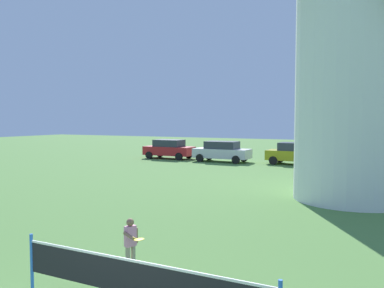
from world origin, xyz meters
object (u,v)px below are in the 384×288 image
tennis_net (135,279)px  parked_car_red (169,149)px  parked_car_mustard (295,153)px  parked_car_black (363,157)px  player_far (131,241)px  windmill (356,15)px  parked_car_silver (222,151)px

tennis_net → parked_car_red: 26.12m
parked_car_mustard → parked_car_black: (4.48, -0.78, 0.00)m
player_far → parked_car_black: size_ratio=0.26×
parked_car_red → parked_car_mustard: (10.19, 0.33, -0.00)m
tennis_net → player_far: bearing=127.2°
windmill → tennis_net: windmill is taller
tennis_net → parked_car_silver: bearing=109.1°
windmill → parked_car_mustard: (-4.66, 11.48, -6.43)m
parked_car_red → parked_car_silver: (4.81, -0.32, 0.00)m
windmill → player_far: (-3.59, -9.96, -6.62)m
parked_car_red → parked_car_mustard: same height
windmill → parked_car_silver: bearing=132.8°
windmill → parked_car_black: 12.49m
tennis_net → player_far: tennis_net is taller
parked_car_mustard → parked_car_black: bearing=-9.8°
windmill → parked_car_silver: size_ratio=3.46×
windmill → parked_car_silver: (-10.04, 10.84, -6.43)m
player_far → parked_car_silver: (-6.46, 20.80, 0.19)m
windmill → parked_car_red: windmill is taller
player_far → parked_car_red: (-11.27, 21.11, 0.19)m
parked_car_silver → parked_car_black: 9.86m
tennis_net → player_far: (-1.34, 1.76, -0.06)m
windmill → parked_car_mustard: 13.96m
parked_car_silver → parked_car_black: same height
parked_car_silver → parked_car_red: bearing=176.2°
parked_car_silver → parked_car_mustard: 5.42m
parked_car_mustard → parked_car_black: 4.55m
windmill → tennis_net: size_ratio=3.17×
parked_car_silver → parked_car_mustard: same height
tennis_net → parked_car_red: size_ratio=1.14×
parked_car_red → tennis_net: bearing=-61.1°
windmill → parked_car_mustard: size_ratio=3.66×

